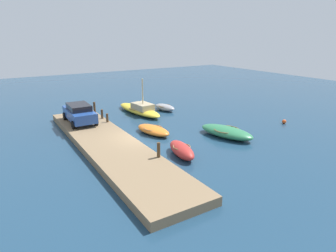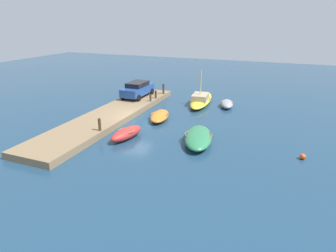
{
  "view_description": "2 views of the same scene",
  "coord_description": "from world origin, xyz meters",
  "views": [
    {
      "loc": [
        18.35,
        -8.87,
        7.66
      ],
      "look_at": [
        -0.3,
        2.6,
        0.77
      ],
      "focal_mm": 31.35,
      "sensor_mm": 36.0,
      "label": 1
    },
    {
      "loc": [
        20.83,
        11.45,
        8.29
      ],
      "look_at": [
        1.38,
        3.59,
        0.54
      ],
      "focal_mm": 31.22,
      "sensor_mm": 36.0,
      "label": 2
    }
  ],
  "objects": [
    {
      "name": "dock_platform",
      "position": [
        0.0,
        -2.38,
        0.25
      ],
      "size": [
        19.07,
        3.76,
        0.51
      ],
      "primitive_type": "cube",
      "color": "#846B4C",
      "rests_on": "ground_plane"
    },
    {
      "name": "parked_car",
      "position": [
        -5.81,
        -2.76,
        1.34
      ],
      "size": [
        4.38,
        2.1,
        1.58
      ],
      "rotation": [
        0.0,
        0.0,
        -0.02
      ],
      "color": "#234793",
      "rests_on": "dock_platform"
    },
    {
      "name": "mooring_post_mid_west",
      "position": [
        -5.98,
        -0.75,
        0.92
      ],
      "size": [
        0.2,
        0.2,
        0.82
      ],
      "primitive_type": "cylinder",
      "color": "#47331E",
      "rests_on": "dock_platform"
    },
    {
      "name": "mooring_post_mid_east",
      "position": [
        -4.7,
        -0.75,
        0.87
      ],
      "size": [
        0.2,
        0.2,
        0.73
      ],
      "primitive_type": "cylinder",
      "color": "#47331E",
      "rests_on": "dock_platform"
    },
    {
      "name": "mooring_post_east",
      "position": [
        4.06,
        -0.75,
        0.98
      ],
      "size": [
        0.21,
        0.21,
        0.94
      ],
      "primitive_type": "cylinder",
      "color": "#47331E",
      "rests_on": "dock_platform"
    },
    {
      "name": "rowboat_red",
      "position": [
        3.64,
        1.22,
        0.42
      ],
      "size": [
        3.28,
        1.69,
        0.82
      ],
      "rotation": [
        0.0,
        0.0,
        -0.19
      ],
      "color": "#B72D28",
      "rests_on": "ground_plane"
    },
    {
      "name": "ground_plane",
      "position": [
        0.0,
        0.0,
        0.0
      ],
      "size": [
        84.0,
        84.0,
        0.0
      ],
      "primitive_type": "plane",
      "color": "navy"
    },
    {
      "name": "mooring_post_west",
      "position": [
        -8.04,
        -0.75,
        1.05
      ],
      "size": [
        0.21,
        0.21,
        1.09
      ],
      "primitive_type": "cylinder",
      "color": "#47331E",
      "rests_on": "dock_platform"
    },
    {
      "name": "rowboat_orange",
      "position": [
        -1.21,
        1.77,
        0.34
      ],
      "size": [
        3.65,
        2.13,
        0.66
      ],
      "rotation": [
        0.0,
        0.0,
        0.21
      ],
      "color": "orange",
      "rests_on": "ground_plane"
    },
    {
      "name": "motorboat_green",
      "position": [
        2.35,
        6.29,
        0.4
      ],
      "size": [
        4.87,
        2.92,
        0.79
      ],
      "rotation": [
        0.0,
        0.0,
        0.24
      ],
      "color": "#2D7A4C",
      "rests_on": "ground_plane"
    },
    {
      "name": "marker_buoy",
      "position": [
        2.44,
        13.1,
        0.19
      ],
      "size": [
        0.37,
        0.37,
        0.37
      ],
      "primitive_type": "sphere",
      "color": "#E54C19",
      "rests_on": "ground_plane"
    },
    {
      "name": "dinghy_grey",
      "position": [
        -7.2,
        6.42,
        0.34
      ],
      "size": [
        2.87,
        1.74,
        0.67
      ],
      "rotation": [
        0.0,
        0.0,
        0.22
      ],
      "color": "#939399",
      "rests_on": "ground_plane"
    },
    {
      "name": "sailboat_yellow",
      "position": [
        -7.51,
        3.68,
        0.44
      ],
      "size": [
        6.99,
        2.54,
        3.58
      ],
      "rotation": [
        0.0,
        0.0,
        0.1
      ],
      "color": "gold",
      "rests_on": "ground_plane"
    }
  ]
}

